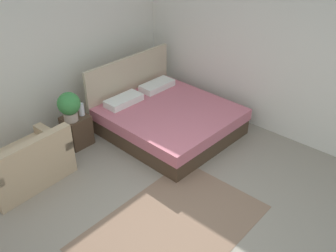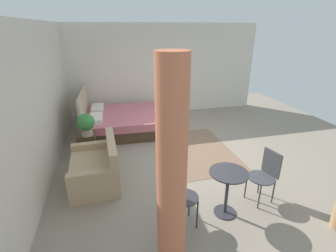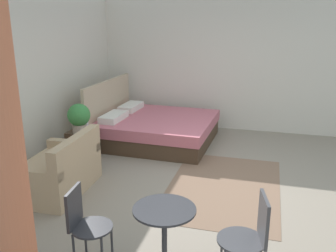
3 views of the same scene
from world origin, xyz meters
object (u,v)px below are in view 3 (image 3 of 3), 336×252
nightstand (82,146)px  balcony_table (164,231)px  vase (86,123)px  cafe_chair_near_window (84,221)px  cafe_chair_near_couch (251,233)px  couch (58,172)px  potted_plant (79,117)px  bed (154,128)px

nightstand → balcony_table: bearing=-138.6°
vase → cafe_chair_near_window: bearing=-152.8°
nightstand → cafe_chair_near_couch: cafe_chair_near_couch is taller
nightstand → cafe_chair_near_window: bearing=-151.1°
nightstand → balcony_table: size_ratio=0.72×
balcony_table → cafe_chair_near_couch: size_ratio=0.84×
nightstand → vase: vase is taller
cafe_chair_near_couch → balcony_table: bearing=102.1°
cafe_chair_near_window → balcony_table: bearing=-84.3°
couch → nightstand: (1.09, 0.23, -0.02)m
couch → nightstand: bearing=11.7°
nightstand → balcony_table: balcony_table is taller
balcony_table → potted_plant: bearing=42.0°
vase → cafe_chair_near_couch: bearing=-129.9°
couch → potted_plant: bearing=10.4°
cafe_chair_near_window → cafe_chair_near_couch: (0.24, -1.52, -0.01)m
bed → cafe_chair_near_window: bearing=-172.0°
couch → bed: bearing=-14.8°
bed → vase: 1.48m
potted_plant → balcony_table: 3.16m
balcony_table → cafe_chair_near_window: size_ratio=0.86×
couch → balcony_table: (-1.35, -1.92, 0.23)m
cafe_chair_near_couch → cafe_chair_near_window: bearing=98.9°
bed → nightstand: bearing=146.6°
couch → potted_plant: size_ratio=2.61×
potted_plant → cafe_chair_near_couch: (-2.18, -2.86, -0.28)m
cafe_chair_near_window → potted_plant: bearing=29.1°
vase → balcony_table: 3.33m
bed → cafe_chair_near_couch: bed is taller
cafe_chair_near_couch → nightstand: bearing=51.9°
bed → cafe_chair_near_couch: size_ratio=2.48×
bed → vase: bed is taller
cafe_chair_near_couch → bed: bearing=29.8°
potted_plant → vase: potted_plant is taller
bed → potted_plant: bearing=149.8°
potted_plant → balcony_table: (-2.34, -2.11, -0.30)m
bed → vase: bearing=145.1°
bed → couch: (-2.39, 0.63, 0.01)m
potted_plant → cafe_chair_near_couch: bearing=-127.3°
cafe_chair_near_window → vase: bearing=27.2°
nightstand → cafe_chair_near_couch: (-2.28, -2.91, 0.26)m
cafe_chair_near_window → bed: bearing=8.0°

